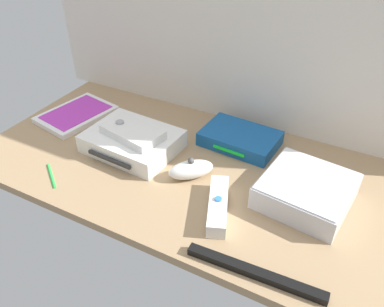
# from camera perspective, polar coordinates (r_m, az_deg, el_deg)

# --- Properties ---
(ground_plane) EXTENTS (1.00, 0.48, 0.02)m
(ground_plane) POSITION_cam_1_polar(r_m,az_deg,el_deg) (0.89, 0.00, -2.59)
(ground_plane) COLOR #9E7F5B
(ground_plane) RESTS_ON ground
(game_console) EXTENTS (0.22, 0.17, 0.04)m
(game_console) POSITION_cam_1_polar(r_m,az_deg,el_deg) (0.94, -8.75, 1.69)
(game_console) COLOR white
(game_console) RESTS_ON ground_plane
(mini_computer) EXTENTS (0.19, 0.19, 0.05)m
(mini_computer) POSITION_cam_1_polar(r_m,az_deg,el_deg) (0.82, 16.27, -5.19)
(mini_computer) COLOR silver
(mini_computer) RESTS_ON ground_plane
(game_case) EXTENTS (0.17, 0.21, 0.02)m
(game_case) POSITION_cam_1_polar(r_m,az_deg,el_deg) (1.12, -16.47, 5.50)
(game_case) COLOR white
(game_case) RESTS_ON ground_plane
(network_router) EXTENTS (0.19, 0.13, 0.03)m
(network_router) POSITION_cam_1_polar(r_m,az_deg,el_deg) (0.96, 7.00, 2.20)
(network_router) COLOR #145193
(network_router) RESTS_ON ground_plane
(remote_wand) EXTENTS (0.09, 0.15, 0.03)m
(remote_wand) POSITION_cam_1_polar(r_m,az_deg,el_deg) (0.78, 3.81, -7.53)
(remote_wand) COLOR white
(remote_wand) RESTS_ON ground_plane
(remote_nunchuk) EXTENTS (0.10, 0.10, 0.05)m
(remote_nunchuk) POSITION_cam_1_polar(r_m,az_deg,el_deg) (0.85, -0.14, -2.34)
(remote_nunchuk) COLOR white
(remote_nunchuk) RESTS_ON ground_plane
(remote_classic_pad) EXTENTS (0.16, 0.11, 0.02)m
(remote_classic_pad) POSITION_cam_1_polar(r_m,az_deg,el_deg) (0.92, -8.67, 3.14)
(remote_classic_pad) COLOR white
(remote_classic_pad) RESTS_ON game_console
(sensor_bar) EXTENTS (0.24, 0.03, 0.01)m
(sensor_bar) POSITION_cam_1_polar(r_m,az_deg,el_deg) (0.69, 9.12, -16.74)
(sensor_bar) COLOR black
(sensor_bar) RESTS_ON ground_plane
(stylus_pen) EXTENTS (0.08, 0.06, 0.01)m
(stylus_pen) POSITION_cam_1_polar(r_m,az_deg,el_deg) (0.92, -19.82, -2.98)
(stylus_pen) COLOR green
(stylus_pen) RESTS_ON ground_plane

